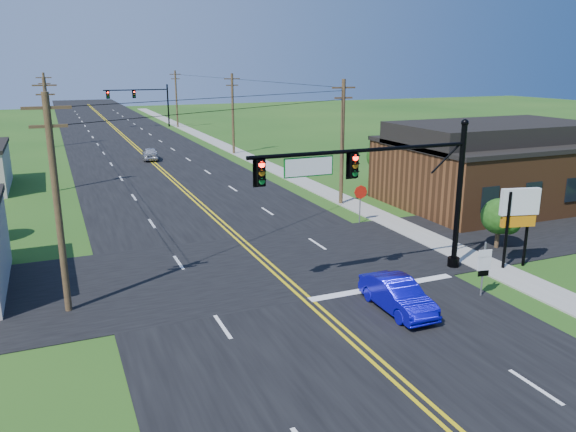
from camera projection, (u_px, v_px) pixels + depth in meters
name	position (u px, v px, depth m)	size (l,w,h in m)	color
ground	(394.00, 383.00, 18.21)	(260.00, 260.00, 0.00)	#1C4614
road_main	(145.00, 156.00, 62.63)	(16.00, 220.00, 0.04)	black
road_cross	(264.00, 265.00, 28.87)	(70.00, 10.00, 0.04)	black
sidewalk	(264.00, 164.00, 57.69)	(2.00, 160.00, 0.08)	gray
signal_mast_main	(382.00, 183.00, 25.70)	(11.30, 0.60, 7.48)	black
signal_mast_far	(140.00, 99.00, 89.77)	(10.98, 0.60, 7.48)	black
brick_building	(490.00, 172.00, 41.11)	(14.20, 11.20, 4.70)	#5A3319
utility_pole_left_a	(57.00, 202.00, 22.28)	(1.80, 0.28, 9.00)	#3E2B1C
utility_pole_left_b	(50.00, 133.00, 44.50)	(1.80, 0.28, 9.00)	#3E2B1C
utility_pole_left_c	(47.00, 109.00, 68.49)	(1.80, 0.28, 9.00)	#3E2B1C
utility_pole_right_a	(342.00, 140.00, 40.21)	(1.80, 0.28, 9.00)	#3E2B1C
utility_pole_right_b	(233.00, 112.00, 63.31)	(1.80, 0.28, 9.00)	#3E2B1C
utility_pole_right_c	(176.00, 98.00, 89.97)	(1.80, 0.28, 9.00)	#3E2B1C
tree_right_back	(385.00, 156.00, 46.65)	(3.00, 3.00, 4.10)	#3E2B1C
shrub_corner	(499.00, 216.00, 31.06)	(2.00, 2.00, 2.86)	#3E2B1C
blue_car	(397.00, 296.00, 23.34)	(1.44, 4.14, 1.37)	#0A07AC
distant_car	(150.00, 154.00, 60.15)	(1.58, 3.92, 1.34)	#B3B2B7
route_sign	(484.00, 265.00, 24.62)	(0.63, 0.15, 2.53)	slate
stop_sign	(360.00, 196.00, 36.02)	(0.89, 0.15, 2.51)	slate
pylon_sign	(519.00, 210.00, 27.77)	(2.01, 0.73, 4.11)	black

